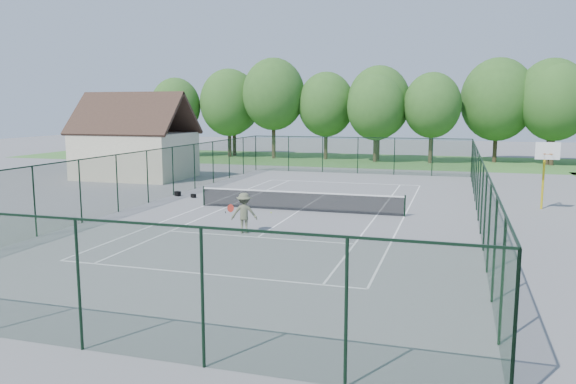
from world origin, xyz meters
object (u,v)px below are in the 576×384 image
object	(u,v)px
tennis_net	(299,200)
basketball_goal	(546,162)
sports_bag_a	(178,194)
tennis_player	(244,213)

from	to	relation	value
tennis_net	basketball_goal	xyz separation A→B (m)	(12.37, 3.91, 1.99)
basketball_goal	sports_bag_a	distance (m)	21.10
sports_bag_a	tennis_player	distance (m)	11.46
tennis_player	tennis_net	bearing A→B (deg)	81.47
tennis_net	sports_bag_a	world-z (taller)	tennis_net
tennis_player	basketball_goal	bearing A→B (deg)	36.10
tennis_net	basketball_goal	bearing A→B (deg)	17.53
tennis_net	tennis_player	size ratio (longest dim) A/B	5.50
tennis_net	tennis_player	xyz separation A→B (m)	(-0.86, -5.74, 0.30)
sports_bag_a	basketball_goal	bearing A→B (deg)	28.15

